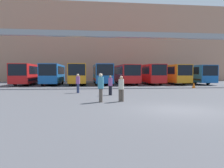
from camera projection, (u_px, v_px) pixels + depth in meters
The scene contains 16 objects.
ground_plane at pixel (179, 110), 10.78m from camera, with size 200.00×200.00×0.00m, color #47474C.
building_backdrop at pixel (104, 45), 54.00m from camera, with size 59.60×12.00×17.36m.
overhead_gantry at pixel (121, 40), 28.21m from camera, with size 37.05×0.80×7.13m.
bus_slot_0 at pixel (29, 73), 34.61m from camera, with size 2.60×12.08×3.11m.
bus_slot_1 at pixel (53, 73), 34.33m from camera, with size 2.58×10.58×3.11m.
bus_slot_2 at pixel (78, 73), 34.55m from camera, with size 2.54×10.12×3.16m.
bus_slot_3 at pixel (102, 73), 35.95m from camera, with size 2.54×12.01×3.15m.
bus_slot_4 at pixel (126, 73), 35.84m from camera, with size 2.63×10.87×3.06m.
bus_slot_5 at pixel (148, 73), 36.38m from camera, with size 2.45×11.03×3.14m.
bus_slot_6 at pixel (170, 73), 37.02m from camera, with size 2.47×11.41×3.09m.
bus_slot_7 at pixel (192, 73), 37.48m from camera, with size 2.61×11.41×3.03m.
pedestrian_near_left at pixel (101, 87), 13.64m from camera, with size 0.37×0.37×1.80m.
pedestrian_mid_right at pixel (121, 88), 13.93m from camera, with size 0.34×0.34×1.65m.
pedestrian_mid_left at pixel (110, 85), 17.92m from camera, with size 0.34×0.34×1.62m.
pedestrian_near_right at pixel (78, 83), 19.95m from camera, with size 0.36×0.36×1.75m.
traffic_cone at pixel (194, 85), 26.24m from camera, with size 0.43×0.43×0.70m.
Camera 1 is at (-4.54, -10.23, 1.83)m, focal length 35.00 mm.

